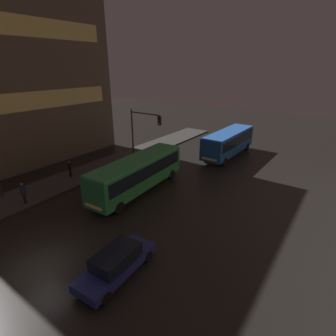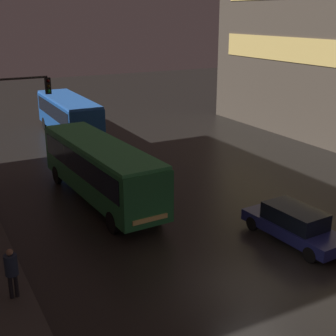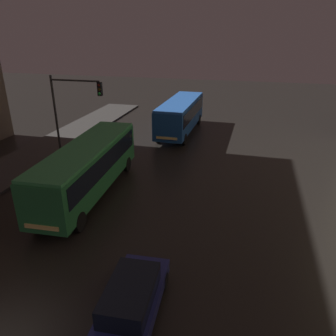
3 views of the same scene
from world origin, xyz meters
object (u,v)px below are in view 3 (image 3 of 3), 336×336
object	(u,v)px
bus_far	(180,113)
car_taxi	(131,302)
bus_near	(88,165)
traffic_light_main	(71,104)

from	to	relation	value
bus_far	car_taxi	xyz separation A→B (m)	(3.07, -21.80, -1.13)
bus_near	car_taxi	xyz separation A→B (m)	(5.58, -8.13, -1.14)
bus_near	bus_far	world-z (taller)	bus_near
bus_near	traffic_light_main	xyz separation A→B (m)	(-3.45, 4.71, 2.35)
bus_far	car_taxi	size ratio (longest dim) A/B	2.01
car_taxi	traffic_light_main	xyz separation A→B (m)	(-9.03, 12.84, 3.48)
bus_far	car_taxi	world-z (taller)	bus_far
bus_far	traffic_light_main	xyz separation A→B (m)	(-5.96, -8.96, 2.35)
bus_near	bus_far	bearing A→B (deg)	-103.36
bus_near	traffic_light_main	bearing A→B (deg)	-56.74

